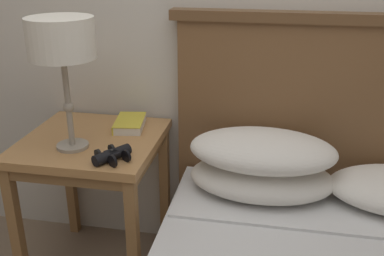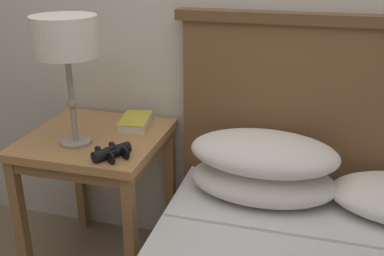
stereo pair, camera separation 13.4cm
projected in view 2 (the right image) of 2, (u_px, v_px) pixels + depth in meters
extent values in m
cube|color=#AD7A47|center=(96.00, 138.00, 1.97)|extent=(0.58, 0.58, 0.04)
cube|color=brown|center=(97.00, 147.00, 1.99)|extent=(0.55, 0.55, 0.05)
cube|color=olive|center=(21.00, 227.00, 1.94)|extent=(0.04, 0.04, 0.64)
cube|color=olive|center=(131.00, 246.00, 1.81)|extent=(0.04, 0.04, 0.64)
cube|color=olive|center=(79.00, 174.00, 2.39)|extent=(0.04, 0.04, 0.64)
cube|color=olive|center=(170.00, 186.00, 2.27)|extent=(0.04, 0.04, 0.64)
cube|color=silver|center=(329.00, 219.00, 1.72)|extent=(1.23, 0.28, 0.01)
cube|color=brown|center=(331.00, 157.00, 1.99)|extent=(1.35, 0.06, 1.15)
cube|color=brown|center=(349.00, 20.00, 1.77)|extent=(1.41, 0.10, 0.04)
ellipsoid|color=silver|center=(262.00, 181.00, 1.86)|extent=(0.60, 0.36, 0.15)
ellipsoid|color=silver|center=(264.00, 153.00, 1.81)|extent=(0.60, 0.36, 0.15)
cylinder|color=gray|center=(76.00, 142.00, 1.88)|extent=(0.13, 0.13, 0.01)
cylinder|color=gray|center=(72.00, 100.00, 1.81)|extent=(0.02, 0.02, 0.36)
sphere|color=gray|center=(72.00, 104.00, 1.82)|extent=(0.04, 0.04, 0.04)
cylinder|color=silver|center=(65.00, 36.00, 1.71)|extent=(0.25, 0.25, 0.16)
cube|color=silver|center=(135.00, 122.00, 2.06)|extent=(0.15, 0.22, 0.04)
cube|color=gold|center=(135.00, 118.00, 2.05)|extent=(0.15, 0.22, 0.00)
cube|color=gold|center=(123.00, 121.00, 2.07)|extent=(0.04, 0.21, 0.04)
cylinder|color=black|center=(104.00, 154.00, 1.73)|extent=(0.09, 0.10, 0.04)
cylinder|color=black|center=(111.00, 158.00, 1.70)|extent=(0.05, 0.04, 0.05)
cylinder|color=black|center=(98.00, 150.00, 1.76)|extent=(0.04, 0.03, 0.04)
cylinder|color=black|center=(119.00, 150.00, 1.77)|extent=(0.09, 0.10, 0.04)
cylinder|color=black|center=(125.00, 154.00, 1.73)|extent=(0.05, 0.04, 0.05)
cylinder|color=black|center=(112.00, 146.00, 1.80)|extent=(0.04, 0.03, 0.04)
cube|color=black|center=(111.00, 150.00, 1.75)|extent=(0.07, 0.06, 0.01)
cylinder|color=black|center=(111.00, 149.00, 1.74)|extent=(0.02, 0.02, 0.02)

